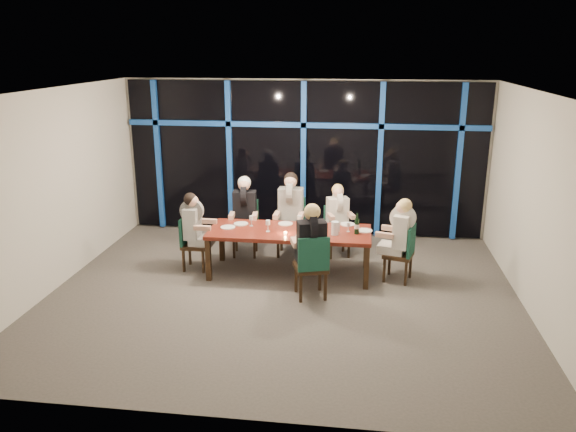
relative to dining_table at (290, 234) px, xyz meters
The scene contains 29 objects.
room 1.56m from the dining_table, 90.00° to the right, with size 7.04×7.00×3.02m.
window_wall 2.30m from the dining_table, 89.70° to the left, with size 6.86×0.43×2.94m.
dining_table is the anchor object (origin of this frame).
chair_far_left 1.25m from the dining_table, 136.65° to the left, with size 0.49×0.49×0.97m.
chair_far_mid 0.98m from the dining_table, 95.74° to the left, with size 0.48×0.48×1.02m.
chair_far_right 1.26m from the dining_table, 55.33° to the left, with size 0.52×0.52×0.88m.
chair_end_left 1.66m from the dining_table, behind, with size 0.42×0.42×0.89m.
chair_end_right 1.82m from the dining_table, ahead, with size 0.53×0.53×0.92m.
chair_near_mid 1.01m from the dining_table, 63.78° to the right, with size 0.57×0.57×0.99m.
diner_far_left 1.21m from the dining_table, 139.29° to the left, with size 0.51×0.63×0.95m.
diner_far_mid 0.93m from the dining_table, 96.42° to the left, with size 0.51×0.64×0.99m.
diner_far_right 1.21m from the dining_table, 52.45° to the left, with size 0.53×0.60×0.86m.
diner_end_left 1.59m from the dining_table, behind, with size 0.56×0.45×0.87m.
diner_end_right 1.75m from the dining_table, ahead, with size 0.62×0.54×0.90m.
diner_near_mid 0.96m from the dining_table, 62.97° to the right, with size 0.58×0.67×0.96m.
plate_far_left 0.87m from the dining_table, 166.01° to the left, with size 0.24×0.24×0.01m, color white.
plate_far_mid 0.34m from the dining_table, 109.31° to the left, with size 0.24×0.24×0.01m, color white.
plate_far_right 1.01m from the dining_table, 24.61° to the left, with size 0.24×0.24×0.01m, color white.
plate_end_left 1.02m from the dining_table, behind, with size 0.24×0.24×0.01m, color white.
plate_end_right 1.21m from the dining_table, ahead, with size 0.24×0.24×0.01m, color white.
plate_near_mid 0.39m from the dining_table, 48.38° to the right, with size 0.24×0.24×0.01m, color white.
wine_bottle 1.09m from the dining_table, ahead, with size 0.08×0.08×0.34m.
water_pitcher 0.76m from the dining_table, ahead, with size 0.13×0.12×0.21m.
tea_light 0.21m from the dining_table, 103.56° to the right, with size 0.05×0.05×0.03m, color #FFA24C.
wine_glass_a 0.41m from the dining_table, 162.63° to the right, with size 0.07×0.07×0.19m.
wine_glass_b 0.32m from the dining_table, 57.65° to the left, with size 0.07×0.07×0.18m.
wine_glass_c 0.55m from the dining_table, ahead, with size 0.07×0.07×0.17m.
wine_glass_d 0.70m from the dining_table, 167.59° to the left, with size 0.07×0.07×0.17m.
wine_glass_e 0.96m from the dining_table, ahead, with size 0.06×0.06×0.16m.
Camera 1 is at (1.09, -7.69, 3.59)m, focal length 35.00 mm.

